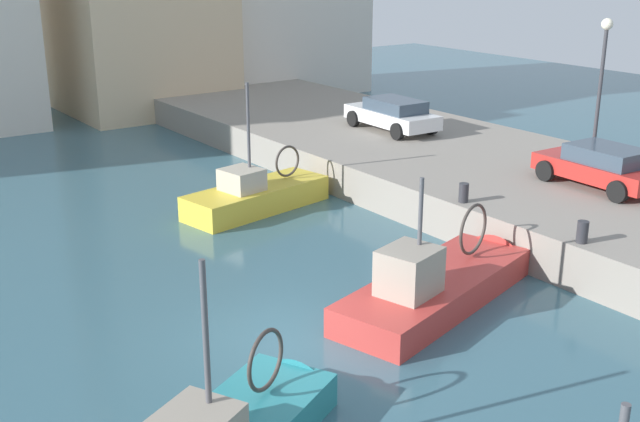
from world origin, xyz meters
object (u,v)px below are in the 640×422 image
at_px(parked_car_white, 393,114).
at_px(mooring_bollard_north, 464,193).
at_px(quay_streetlamp, 602,70).
at_px(fishing_boat_yellow, 264,205).
at_px(parked_car_red, 602,166).
at_px(mooring_bollard_mid, 582,232).
at_px(fishing_boat_red, 443,294).

distance_m(parked_car_white, mooring_bollard_north, 9.33).
xyz_separation_m(mooring_bollard_north, quay_streetlamp, (5.65, -0.13, 2.98)).
height_order(fishing_boat_yellow, parked_car_white, fishing_boat_yellow).
xyz_separation_m(parked_car_red, mooring_bollard_north, (-4.43, 1.34, -0.38)).
height_order(mooring_bollard_mid, quay_streetlamp, quay_streetlamp).
distance_m(parked_car_white, parked_car_red, 9.55).
bearing_deg(fishing_boat_red, mooring_bollard_north, 38.55).
bearing_deg(fishing_boat_yellow, parked_car_white, 16.69).
height_order(parked_car_white, parked_car_red, parked_car_red).
height_order(fishing_boat_red, mooring_bollard_north, fishing_boat_red).
relative_size(mooring_bollard_mid, quay_streetlamp, 0.11).
xyz_separation_m(parked_car_white, quay_streetlamp, (1.24, -8.34, 2.59)).
xyz_separation_m(parked_car_red, mooring_bollard_mid, (-4.43, -2.66, -0.38)).
xyz_separation_m(fishing_boat_yellow, quay_streetlamp, (8.59, -6.14, 4.36)).
xyz_separation_m(fishing_boat_yellow, mooring_bollard_mid, (2.94, -10.00, 1.38)).
bearing_deg(parked_car_white, fishing_boat_yellow, -163.31).
distance_m(fishing_boat_red, quay_streetlamp, 10.10).
distance_m(fishing_boat_yellow, quay_streetlamp, 11.42).
bearing_deg(mooring_bollard_north, quay_streetlamp, -1.33).
bearing_deg(parked_car_red, quay_streetlamp, 44.71).
height_order(parked_car_white, mooring_bollard_north, parked_car_white).
height_order(parked_car_red, mooring_bollard_mid, parked_car_red).
relative_size(parked_car_white, mooring_bollard_mid, 7.67).
relative_size(fishing_boat_yellow, parked_car_red, 1.51).
bearing_deg(mooring_bollard_north, mooring_bollard_mid, -90.00).
bearing_deg(parked_car_red, fishing_boat_red, -171.20).
bearing_deg(mooring_bollard_north, fishing_boat_yellow, 116.05).
distance_m(fishing_boat_yellow, mooring_bollard_mid, 10.52).
relative_size(mooring_bollard_mid, mooring_bollard_north, 1.00).
xyz_separation_m(fishing_boat_red, mooring_bollard_north, (3.16, 2.52, 1.36)).
height_order(parked_car_white, quay_streetlamp, quay_streetlamp).
xyz_separation_m(parked_car_red, quay_streetlamp, (1.22, 1.21, 2.59)).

